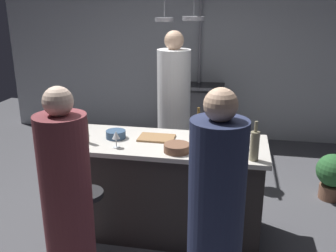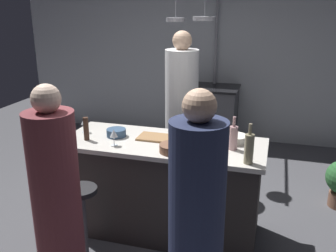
{
  "view_description": "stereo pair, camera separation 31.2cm",
  "coord_description": "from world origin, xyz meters",
  "px_view_note": "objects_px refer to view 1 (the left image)",
  "views": [
    {
      "loc": [
        0.62,
        -3.06,
        2.07
      ],
      "look_at": [
        0.0,
        0.15,
        1.0
      ],
      "focal_mm": 40.17,
      "sensor_mm": 36.0,
      "label": 1
    },
    {
      "loc": [
        0.92,
        -2.98,
        2.07
      ],
      "look_at": [
        0.0,
        0.15,
        1.0
      ],
      "focal_mm": 40.17,
      "sensor_mm": 36.0,
      "label": 2
    }
  ],
  "objects_px": {
    "bar_stool_right": "(216,240)",
    "potted_plant": "(333,174)",
    "wine_glass_near_right_guest": "(116,136)",
    "chef": "(174,115)",
    "guest_right": "(215,226)",
    "cutting_board": "(157,138)",
    "bar_stool_left": "(89,226)",
    "guest_left": "(68,210)",
    "wine_bottle_amber": "(198,128)",
    "mixing_bowl_wooden": "(177,148)",
    "wine_bottle_rose": "(236,135)",
    "wine_bottle_white": "(255,145)",
    "mixing_bowl_ceramic": "(235,137)",
    "mixing_bowl_blue": "(116,134)",
    "pepper_mill": "(86,131)",
    "wine_glass_near_left_guest": "(82,124)",
    "stove_range": "(196,114)"
  },
  "relations": [
    {
      "from": "potted_plant",
      "to": "wine_bottle_amber",
      "type": "relative_size",
      "value": 1.69
    },
    {
      "from": "wine_bottle_white",
      "to": "wine_glass_near_left_guest",
      "type": "bearing_deg",
      "value": 168.97
    },
    {
      "from": "wine_bottle_rose",
      "to": "guest_right",
      "type": "bearing_deg",
      "value": -95.15
    },
    {
      "from": "stove_range",
      "to": "wine_bottle_amber",
      "type": "distance_m",
      "value": 2.45
    },
    {
      "from": "guest_right",
      "to": "potted_plant",
      "type": "bearing_deg",
      "value": 59.55
    },
    {
      "from": "guest_left",
      "to": "pepper_mill",
      "type": "height_order",
      "value": "guest_left"
    },
    {
      "from": "chef",
      "to": "guest_right",
      "type": "distance_m",
      "value": 2.19
    },
    {
      "from": "wine_bottle_rose",
      "to": "chef",
      "type": "bearing_deg",
      "value": 123.8
    },
    {
      "from": "wine_bottle_amber",
      "to": "wine_glass_near_right_guest",
      "type": "bearing_deg",
      "value": -156.02
    },
    {
      "from": "wine_bottle_amber",
      "to": "mixing_bowl_wooden",
      "type": "relative_size",
      "value": 1.41
    },
    {
      "from": "cutting_board",
      "to": "mixing_bowl_blue",
      "type": "distance_m",
      "value": 0.37
    },
    {
      "from": "bar_stool_right",
      "to": "wine_glass_near_left_guest",
      "type": "bearing_deg",
      "value": 153.23
    },
    {
      "from": "guest_left",
      "to": "mixing_bowl_blue",
      "type": "bearing_deg",
      "value": 89.24
    },
    {
      "from": "bar_stool_right",
      "to": "wine_glass_near_left_guest",
      "type": "distance_m",
      "value": 1.59
    },
    {
      "from": "potted_plant",
      "to": "mixing_bowl_wooden",
      "type": "bearing_deg",
      "value": -143.06
    },
    {
      "from": "wine_bottle_white",
      "to": "pepper_mill",
      "type": "bearing_deg",
      "value": 175.31
    },
    {
      "from": "guest_right",
      "to": "cutting_board",
      "type": "bearing_deg",
      "value": 119.47
    },
    {
      "from": "guest_left",
      "to": "wine_bottle_rose",
      "type": "distance_m",
      "value": 1.49
    },
    {
      "from": "pepper_mill",
      "to": "wine_bottle_amber",
      "type": "relative_size",
      "value": 0.68
    },
    {
      "from": "wine_bottle_amber",
      "to": "wine_bottle_rose",
      "type": "height_order",
      "value": "wine_bottle_amber"
    },
    {
      "from": "guest_left",
      "to": "guest_right",
      "type": "distance_m",
      "value": 1.0
    },
    {
      "from": "bar_stool_right",
      "to": "mixing_bowl_ceramic",
      "type": "xyz_separation_m",
      "value": [
        0.1,
        0.78,
        0.56
      ]
    },
    {
      "from": "bar_stool_right",
      "to": "potted_plant",
      "type": "distance_m",
      "value": 1.95
    },
    {
      "from": "wine_bottle_white",
      "to": "wine_glass_near_right_guest",
      "type": "distance_m",
      "value": 1.14
    },
    {
      "from": "cutting_board",
      "to": "wine_bottle_amber",
      "type": "height_order",
      "value": "wine_bottle_amber"
    },
    {
      "from": "wine_bottle_white",
      "to": "wine_bottle_rose",
      "type": "bearing_deg",
      "value": 120.09
    },
    {
      "from": "bar_stool_left",
      "to": "wine_glass_near_right_guest",
      "type": "bearing_deg",
      "value": 74.08
    },
    {
      "from": "wine_glass_near_left_guest",
      "to": "mixing_bowl_ceramic",
      "type": "relative_size",
      "value": 0.69
    },
    {
      "from": "wine_glass_near_right_guest",
      "to": "chef",
      "type": "bearing_deg",
      "value": 78.12
    },
    {
      "from": "stove_range",
      "to": "bar_stool_left",
      "type": "bearing_deg",
      "value": -99.16
    },
    {
      "from": "wine_bottle_rose",
      "to": "mixing_bowl_ceramic",
      "type": "bearing_deg",
      "value": 91.1
    },
    {
      "from": "chef",
      "to": "cutting_board",
      "type": "bearing_deg",
      "value": -88.91
    },
    {
      "from": "guest_left",
      "to": "wine_bottle_white",
      "type": "relative_size",
      "value": 5.0
    },
    {
      "from": "guest_left",
      "to": "wine_glass_near_left_guest",
      "type": "xyz_separation_m",
      "value": [
        -0.32,
        1.02,
        0.27
      ]
    },
    {
      "from": "wine_bottle_white",
      "to": "wine_glass_near_left_guest",
      "type": "relative_size",
      "value": 2.18
    },
    {
      "from": "mixing_bowl_blue",
      "to": "wine_bottle_amber",
      "type": "bearing_deg",
      "value": 5.28
    },
    {
      "from": "chef",
      "to": "wine_bottle_amber",
      "type": "xyz_separation_m",
      "value": [
        0.39,
        -0.99,
        0.19
      ]
    },
    {
      "from": "bar_stool_left",
      "to": "mixing_bowl_ceramic",
      "type": "distance_m",
      "value": 1.47
    },
    {
      "from": "wine_bottle_rose",
      "to": "wine_bottle_amber",
      "type": "bearing_deg",
      "value": 164.22
    },
    {
      "from": "wine_glass_near_left_guest",
      "to": "mixing_bowl_wooden",
      "type": "relative_size",
      "value": 0.67
    },
    {
      "from": "bar_stool_left",
      "to": "potted_plant",
      "type": "bearing_deg",
      "value": 35.76
    },
    {
      "from": "wine_glass_near_left_guest",
      "to": "mixing_bowl_ceramic",
      "type": "xyz_separation_m",
      "value": [
        1.4,
        0.13,
        -0.07
      ]
    },
    {
      "from": "bar_stool_left",
      "to": "wine_bottle_amber",
      "type": "height_order",
      "value": "wine_bottle_amber"
    },
    {
      "from": "potted_plant",
      "to": "pepper_mill",
      "type": "relative_size",
      "value": 2.48
    },
    {
      "from": "mixing_bowl_wooden",
      "to": "wine_bottle_rose",
      "type": "bearing_deg",
      "value": 22.99
    },
    {
      "from": "pepper_mill",
      "to": "mixing_bowl_wooden",
      "type": "bearing_deg",
      "value": -4.36
    },
    {
      "from": "wine_bottle_white",
      "to": "mixing_bowl_ceramic",
      "type": "relative_size",
      "value": 1.5
    },
    {
      "from": "guest_left",
      "to": "mixing_bowl_wooden",
      "type": "height_order",
      "value": "guest_left"
    },
    {
      "from": "chef",
      "to": "bar_stool_left",
      "type": "bearing_deg",
      "value": -102.87
    },
    {
      "from": "guest_left",
      "to": "wine_bottle_amber",
      "type": "relative_size",
      "value": 5.19
    }
  ]
}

